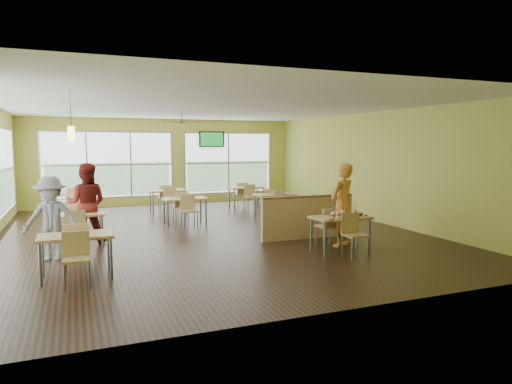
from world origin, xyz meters
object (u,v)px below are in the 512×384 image
at_px(half_wall_divider, 308,217).
at_px(man_plaid, 342,205).
at_px(food_basket, 358,214).
at_px(main_table, 340,222).

xyz_separation_m(half_wall_divider, man_plaid, (0.30, -1.05, 0.40)).
height_order(man_plaid, food_basket, man_plaid).
relative_size(half_wall_divider, food_basket, 10.74).
bearing_deg(food_basket, main_table, 178.38).
height_order(half_wall_divider, food_basket, half_wall_divider).
bearing_deg(man_plaid, half_wall_divider, -98.98).
height_order(main_table, food_basket, main_table).
bearing_deg(man_plaid, main_table, 28.98).
bearing_deg(main_table, half_wall_divider, 90.00).
distance_m(main_table, half_wall_divider, 1.45).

